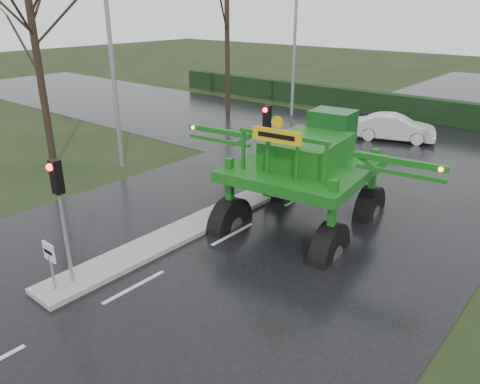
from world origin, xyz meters
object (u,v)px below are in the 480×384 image
Objects in this scene: white_sedan at (393,140)px; traffic_signal_near at (59,196)px; keep_left_sign at (50,259)px; street_light_left_far at (300,22)px; crop_sprayer at (234,157)px; street_light_left_near at (113,30)px; traffic_signal_mid at (267,130)px.

traffic_signal_near is at bearing 159.28° from white_sedan.
traffic_signal_near is at bearing 90.00° from keep_left_sign.
white_sedan is at bearing -12.46° from street_light_left_far.
traffic_signal_near is 0.35× the size of street_light_left_far.
keep_left_sign is at bearing -103.91° from crop_sprayer.
street_light_left_near is at bearing 129.74° from white_sedan.
white_sedan is at bearing 83.66° from crop_sprayer.
street_light_left_far is 1.12× the size of crop_sprayer.
street_light_left_far is 9.79m from white_sedan.
keep_left_sign is at bearing -90.00° from traffic_signal_mid.
street_light_left_far is (-6.89, 12.51, 3.40)m from traffic_signal_mid.
street_light_left_near is at bearing 134.53° from traffic_signal_near.
keep_left_sign is at bearing -72.22° from street_light_left_far.
crop_sprayer is at bearing 82.87° from keep_left_sign.
street_light_left_near is at bearing 132.59° from keep_left_sign.
traffic_signal_near is (0.00, 0.49, 1.53)m from keep_left_sign.
street_light_left_near is 2.33× the size of white_sedan.
street_light_left_near reaches higher than keep_left_sign.
traffic_signal_mid is 0.82× the size of white_sedan.
white_sedan is (7.56, 12.33, -5.99)m from street_light_left_near.
street_light_left_near reaches higher than white_sedan.
street_light_left_near is 15.65m from white_sedan.
keep_left_sign is 19.87m from white_sedan.
white_sedan is (0.67, 19.83, -1.06)m from keep_left_sign.
traffic_signal_near is at bearing -104.52° from crop_sprayer.
street_light_left_near is 8.58m from crop_sprayer.
street_light_left_far reaches higher than white_sedan.
traffic_signal_near is 19.52m from white_sedan.
traffic_signal_mid is 11.16m from white_sedan.
keep_left_sign is 6.36m from crop_sprayer.
keep_left_sign is at bearing -47.41° from street_light_left_near.
keep_left_sign is 11.32m from street_light_left_near.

